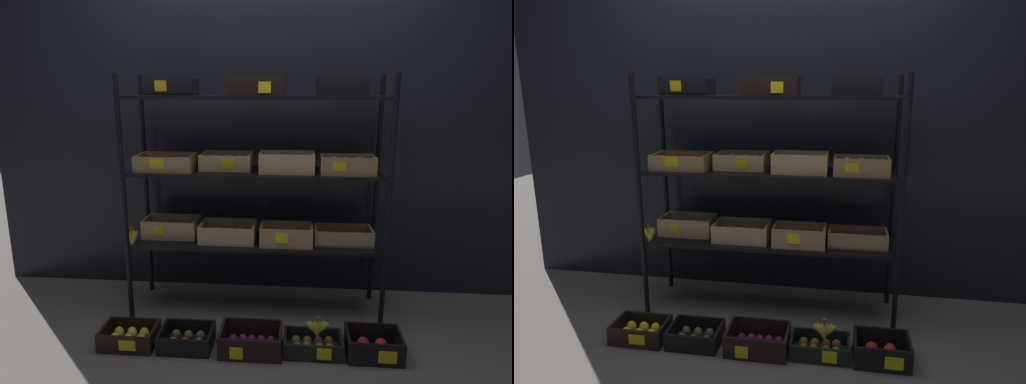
# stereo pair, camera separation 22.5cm
# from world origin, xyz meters

# --- Properties ---
(ground_plane) EXTENTS (10.00, 10.00, 0.00)m
(ground_plane) POSITION_xyz_m (0.00, 0.00, 0.00)
(ground_plane) COLOR #605B56
(storefront_wall) EXTENTS (4.03, 0.12, 2.72)m
(storefront_wall) POSITION_xyz_m (0.00, 0.41, 1.36)
(storefront_wall) COLOR black
(storefront_wall) RESTS_ON ground_plane
(display_rack) EXTENTS (1.75, 0.46, 1.59)m
(display_rack) POSITION_xyz_m (-0.01, -0.00, 0.95)
(display_rack) COLOR black
(display_rack) RESTS_ON ground_plane
(crate_ground_lemon) EXTENTS (0.33, 0.23, 0.12)m
(crate_ground_lemon) POSITION_xyz_m (-0.72, -0.51, 0.05)
(crate_ground_lemon) COLOR black
(crate_ground_lemon) RESTS_ON ground_plane
(crate_ground_kiwi) EXTENTS (0.31, 0.24, 0.11)m
(crate_ground_kiwi) POSITION_xyz_m (-0.37, -0.50, 0.04)
(crate_ground_kiwi) COLOR black
(crate_ground_kiwi) RESTS_ON ground_plane
(crate_ground_plum) EXTENTS (0.36, 0.26, 0.14)m
(crate_ground_plum) POSITION_xyz_m (0.01, -0.51, 0.05)
(crate_ground_plum) COLOR black
(crate_ground_plum) RESTS_ON ground_plane
(crate_ground_right_kiwi) EXTENTS (0.34, 0.22, 0.10)m
(crate_ground_right_kiwi) POSITION_xyz_m (0.38, -0.50, 0.04)
(crate_ground_right_kiwi) COLOR black
(crate_ground_right_kiwi) RESTS_ON ground_plane
(crate_ground_apple_red) EXTENTS (0.31, 0.25, 0.14)m
(crate_ground_apple_red) POSITION_xyz_m (0.72, -0.50, 0.05)
(crate_ground_apple_red) COLOR black
(crate_ground_apple_red) RESTS_ON ground_plane
(banana_bunch_loose) EXTENTS (0.15, 0.04, 0.13)m
(banana_bunch_loose) POSITION_xyz_m (0.40, -0.50, 0.16)
(banana_bunch_loose) COLOR brown
(banana_bunch_loose) RESTS_ON crate_ground_right_kiwi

